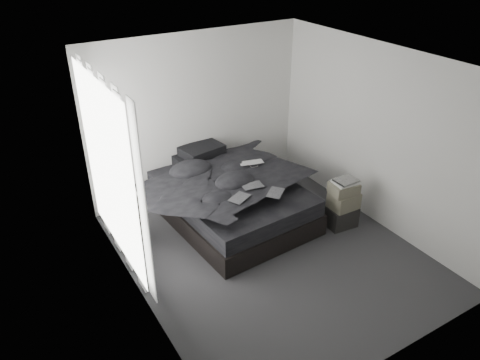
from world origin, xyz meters
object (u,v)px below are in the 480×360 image
bed (232,208)px  box_lower (341,216)px  laptop (253,160)px  side_stand (128,218)px

bed → box_lower: size_ratio=5.46×
bed → laptop: laptop is taller
side_stand → box_lower: size_ratio=1.85×
side_stand → laptop: bearing=-3.5°
bed → laptop: size_ratio=6.24×
bed → side_stand: size_ratio=2.96×
side_stand → box_lower: (2.81, -1.22, -0.23)m
laptop → side_stand: bearing=-169.2°
laptop → side_stand: 2.01m
bed → side_stand: side_stand is taller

